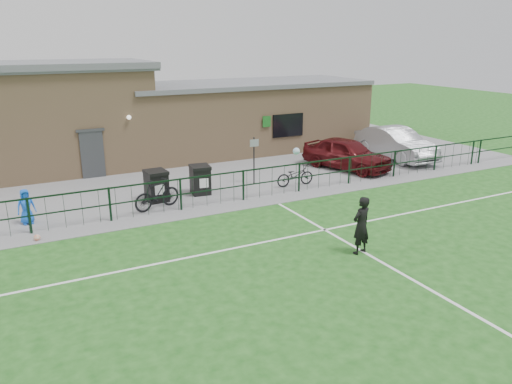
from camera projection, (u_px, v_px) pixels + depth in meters
name	position (u px, v px, depth m)	size (l,w,h in m)	color
ground	(351.00, 299.00, 11.92)	(90.00, 90.00, 0.00)	#1A4F17
paving_strip	(173.00, 171.00, 23.40)	(34.00, 13.00, 0.02)	slate
pitch_line_touch	(222.00, 206.00, 18.55)	(28.00, 0.10, 0.01)	white
pitch_line_mid	(271.00, 241.00, 15.32)	(28.00, 0.10, 0.01)	white
pitch_line_perp	(414.00, 281.00, 12.80)	(0.10, 16.00, 0.01)	white
perimeter_fence	(219.00, 189.00, 18.55)	(28.00, 0.10, 1.20)	black
wheelie_bin_left	(156.00, 187.00, 18.92)	(0.73, 0.83, 1.10)	black
wheelie_bin_right	(200.00, 181.00, 19.80)	(0.70, 0.80, 1.07)	black
sign_post	(254.00, 161.00, 21.07)	(0.06, 0.06, 2.00)	black
car_maroon	(347.00, 154.00, 23.52)	(1.75, 4.36, 1.48)	#4D0D10
car_silver	(395.00, 143.00, 25.52)	(1.69, 4.85, 1.60)	#97999E
bicycle_d	(157.00, 194.00, 17.99)	(0.52, 1.86, 1.12)	black
bicycle_e	(295.00, 175.00, 20.89)	(0.59, 1.68, 0.88)	black
spectator_child	(26.00, 207.00, 16.53)	(0.59, 0.38, 1.20)	blue
goalkeeper_kick	(360.00, 223.00, 14.24)	(1.13, 2.88, 2.70)	black
ball_ground	(37.00, 238.00, 15.31)	(0.20, 0.20, 0.20)	silver
clubhouse	(135.00, 117.00, 24.91)	(24.25, 5.40, 4.96)	tan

